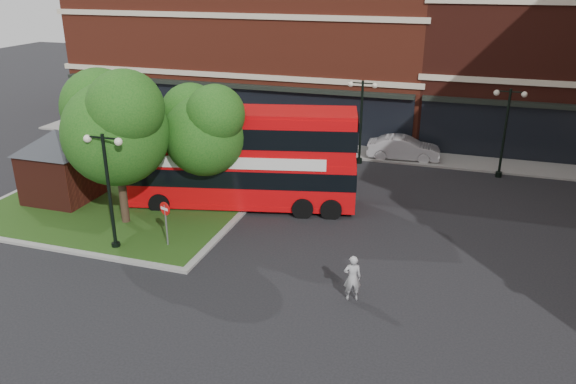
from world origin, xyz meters
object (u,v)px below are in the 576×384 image
(woman, at_px, (352,278))
(car_silver, at_px, (266,144))
(car_white, at_px, (404,148))
(bus, at_px, (240,152))

(woman, bearing_deg, car_silver, -79.25)
(woman, xyz_separation_m, car_white, (-0.23, 16.55, -0.14))
(woman, bearing_deg, car_white, -108.42)
(bus, relative_size, car_silver, 3.05)
(woman, height_order, car_silver, woman)
(car_white, bearing_deg, woman, 176.57)
(bus, distance_m, woman, 9.92)
(woman, height_order, car_white, woman)
(bus, height_order, car_white, bus)
(car_silver, height_order, car_white, car_white)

